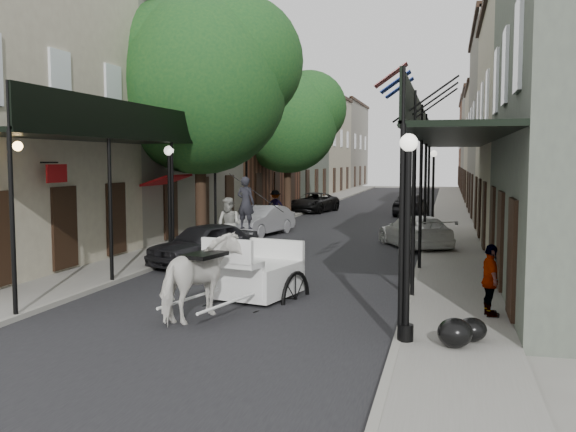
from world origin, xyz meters
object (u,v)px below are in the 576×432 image
Objects in this scene: lamppost_right_far at (433,188)px; car_right_near at (415,232)px; pedestrian_sidewalk_left at (275,205)px; car_right_far at (410,204)px; lamppost_right_near at (407,234)px; carriage at (267,249)px; car_left_far at (314,202)px; pedestrian_sidewalk_right at (491,280)px; lamppost_left at (170,200)px; tree_far at (294,119)px; horse at (202,278)px; pedestrian_walking at (229,225)px; car_left_near at (204,244)px; car_left_mid at (261,221)px; tree_near at (211,79)px.

lamppost_right_far is 6.80m from car_right_near.
car_right_far is at bearing -154.73° from pedestrian_sidewalk_left.
lamppost_right_near is at bearing -90.00° from lamppost_right_far.
carriage reaches higher than car_left_far.
lamppost_right_far is 8.54m from pedestrian_sidewalk_left.
car_left_far is (-9.28, 26.69, -0.24)m from pedestrian_sidewalk_right.
lamppost_left is 9.49m from car_right_near.
tree_far is 25.97m from horse.
lamppost_right_near is 1.00× the size of lamppost_right_far.
carriage is 1.50× the size of pedestrian_walking.
lamppost_right_far is 1.74× the size of horse.
car_right_near is (7.80, -8.30, -0.30)m from pedestrian_sidewalk_left.
car_right_near is 14.66m from car_right_far.
lamppost_right_far is 14.19m from car_left_near.
car_left_mid is (-0.54, 8.34, -0.03)m from car_left_near.
pedestrian_sidewalk_right is 0.35× the size of car_right_near.
horse is at bearing -60.41° from pedestrian_walking.
car_left_far is (0.65, 2.79, -5.20)m from tree_far.
lamppost_right_near and lamppost_left have the same top height.
pedestrian_sidewalk_right is at bearing 102.51° from car_right_far.
car_left_near is 0.92× the size of car_right_near.
horse reaches higher than car_left_mid.
lamppost_right_far reaches higher than car_right_near.
pedestrian_walking is (1.28, -15.52, -4.83)m from tree_far.
car_left_far is (-4.04, 25.24, -0.54)m from carriage.
lamppost_left reaches higher than pedestrian_walking.
horse is 1.41× the size of pedestrian_sidewalk_right.
car_right_near is at bearing 99.58° from car_right_far.
pedestrian_sidewalk_right is 28.26m from car_left_far.
pedestrian_sidewalk_left reaches higher than pedestrian_sidewalk_right.
carriage is 0.69× the size of car_right_near.
car_right_near is at bearing 66.58° from car_left_near.
lamppost_right_near is 23.23m from pedestrian_sidewalk_left.
tree_near is 18.15m from car_right_far.
car_left_near is 0.95× the size of car_right_far.
car_left_far is 1.04× the size of car_right_near.
pedestrian_sidewalk_left reaches higher than car_right_near.
car_left_near is at bearing -72.45° from car_left_mid.
car_left_far is at bearing -112.35° from pedestrian_sidewalk_left.
car_right_near is (3.16, 9.63, -0.54)m from carriage.
carriage is at bearing -90.00° from horse.
lamppost_left and lamppost_right_far have the same top height.
pedestrian_sidewalk_right is (5.24, -1.45, -0.29)m from carriage.
pedestrian_walking reaches higher than pedestrian_sidewalk_left.
car_left_near is at bearing 80.89° from car_right_far.
pedestrian_sidewalk_right is at bearing 99.37° from pedestrian_sidewalk_left.
pedestrian_sidewalk_left is at bearing 48.59° from car_right_far.
pedestrian_sidewalk_left is at bearing 112.77° from car_left_mid.
tree_near reaches higher than pedestrian_sidewalk_right.
lamppost_right_near is at bearing -55.73° from tree_near.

